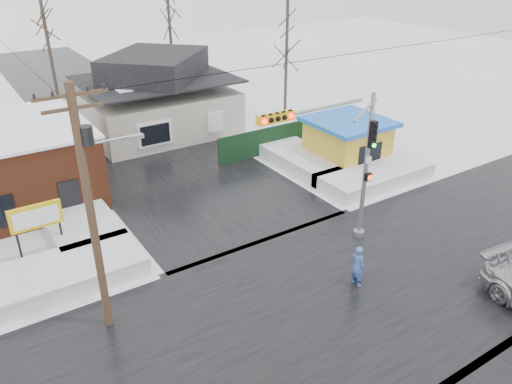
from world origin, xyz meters
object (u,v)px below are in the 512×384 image
traffic_signal (342,155)px  marquee_sign (36,218)px  utility_pole (91,200)px  kiosk (347,141)px  pedestrian (358,266)px

traffic_signal → marquee_sign: 13.42m
utility_pole → kiosk: bearing=20.4°
traffic_signal → marquee_sign: bearing=150.3°
traffic_signal → marquee_sign: traffic_signal is taller
marquee_sign → kiosk: 18.51m
kiosk → pedestrian: kiosk is taller
kiosk → traffic_signal: bearing=-135.2°
marquee_sign → traffic_signal: bearing=-29.7°
kiosk → pedestrian: (-8.26, -9.74, -0.55)m
marquee_sign → pedestrian: (10.24, -9.24, -1.01)m
utility_pole → pedestrian: (9.17, -3.24, -4.20)m
pedestrian → utility_pole: bearing=65.3°
traffic_signal → kiosk: bearing=44.8°
traffic_signal → pedestrian: (-1.19, -2.71, -3.62)m
kiosk → pedestrian: 12.78m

